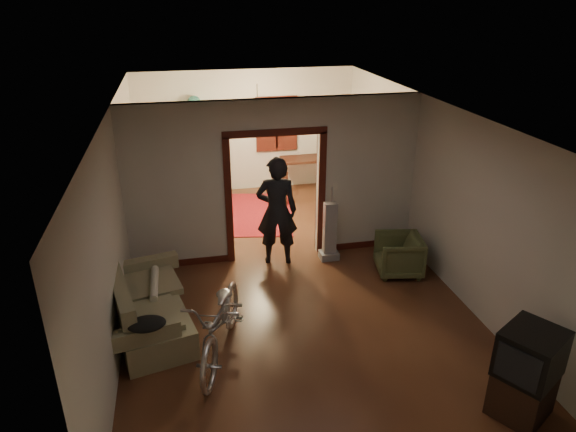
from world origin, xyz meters
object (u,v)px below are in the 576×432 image
object	(u,v)px
bicycle	(222,321)
locker	(198,153)
sofa	(147,300)
armchair	(399,255)
person	(277,211)
desk	(304,175)

from	to	relation	value
bicycle	locker	distance (m)	5.92
sofa	locker	xyz separation A→B (m)	(1.00, 5.10, 0.55)
bicycle	armchair	xyz separation A→B (m)	(3.07, 1.52, -0.18)
locker	armchair	bearing A→B (deg)	-36.54
bicycle	person	world-z (taller)	person
person	locker	xyz separation A→B (m)	(-1.13, 3.56, 0.05)
locker	desk	size ratio (longest dim) A/B	1.85
locker	person	bearing A→B (deg)	-53.59
bicycle	desk	xyz separation A→B (m)	(2.47, 5.63, -0.11)
armchair	person	xyz separation A→B (m)	(-1.90, 0.83, 0.62)
locker	bicycle	bearing A→B (deg)	-71.62
sofa	armchair	world-z (taller)	sofa
person	armchair	bearing A→B (deg)	166.16
sofa	locker	bearing A→B (deg)	65.89
armchair	bicycle	bearing A→B (deg)	-53.00
bicycle	armchair	distance (m)	3.43
armchair	person	bearing A→B (deg)	-102.73
sofa	bicycle	bearing A→B (deg)	-53.05
locker	desk	bearing A→B (deg)	12.50
armchair	locker	world-z (taller)	locker
bicycle	armchair	world-z (taller)	bicycle
sofa	bicycle	size ratio (longest dim) A/B	1.01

